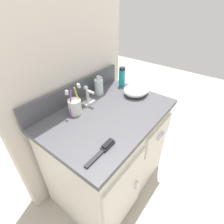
% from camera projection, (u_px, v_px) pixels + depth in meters
% --- Properties ---
extents(ground_plane, '(6.00, 6.00, 0.00)m').
position_uv_depth(ground_plane, '(109.00, 180.00, 1.57)').
color(ground_plane, '#ADA393').
extents(wall_back, '(1.06, 0.08, 2.20)m').
position_uv_depth(wall_back, '(65.00, 48.00, 1.11)').
color(wall_back, beige).
rests_on(wall_back, ground_plane).
extents(vanity, '(0.88, 0.61, 0.74)m').
position_uv_depth(vanity, '(109.00, 151.00, 1.34)').
color(vanity, silver).
rests_on(vanity, ground_plane).
extents(backsplash, '(0.88, 0.02, 0.14)m').
position_uv_depth(backsplash, '(77.00, 91.00, 1.25)').
color(backsplash, '#4C4C51').
rests_on(backsplash, vanity).
extents(sink_faucet, '(0.09, 0.09, 0.14)m').
position_uv_depth(sink_faucet, '(88.00, 98.00, 1.20)').
color(sink_faucet, silver).
rests_on(sink_faucet, vanity).
extents(toothbrush_cup, '(0.11, 0.08, 0.19)m').
position_uv_depth(toothbrush_cup, '(75.00, 106.00, 1.11)').
color(toothbrush_cup, white).
rests_on(toothbrush_cup, vanity).
extents(soap_dispenser, '(0.07, 0.07, 0.15)m').
position_uv_depth(soap_dispenser, '(99.00, 86.00, 1.32)').
color(soap_dispenser, silver).
rests_on(soap_dispenser, vanity).
extents(shaving_cream_can, '(0.05, 0.05, 0.16)m').
position_uv_depth(shaving_cream_can, '(122.00, 77.00, 1.42)').
color(shaving_cream_can, teal).
rests_on(shaving_cream_can, vanity).
extents(hairbrush, '(0.21, 0.03, 0.03)m').
position_uv_depth(hairbrush, '(104.00, 149.00, 0.87)').
color(hairbrush, '#232328').
rests_on(hairbrush, vanity).
extents(hand_towel, '(0.20, 0.17, 0.07)m').
position_uv_depth(hand_towel, '(137.00, 90.00, 1.33)').
color(hand_towel, white).
rests_on(hand_towel, vanity).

